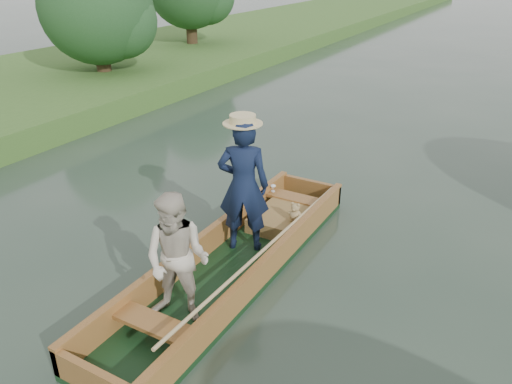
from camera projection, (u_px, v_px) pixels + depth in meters
The scene contains 3 objects.
ground at pixel (234, 272), 6.72m from camera, with size 120.00×120.00×0.00m, color #283D30.
trees_far at pixel (310, 15), 11.97m from camera, with size 22.00×12.91×4.51m.
punt at pixel (227, 235), 6.39m from camera, with size 1.12×5.00×2.01m.
Camera 1 is at (3.02, -4.72, 3.87)m, focal length 35.00 mm.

